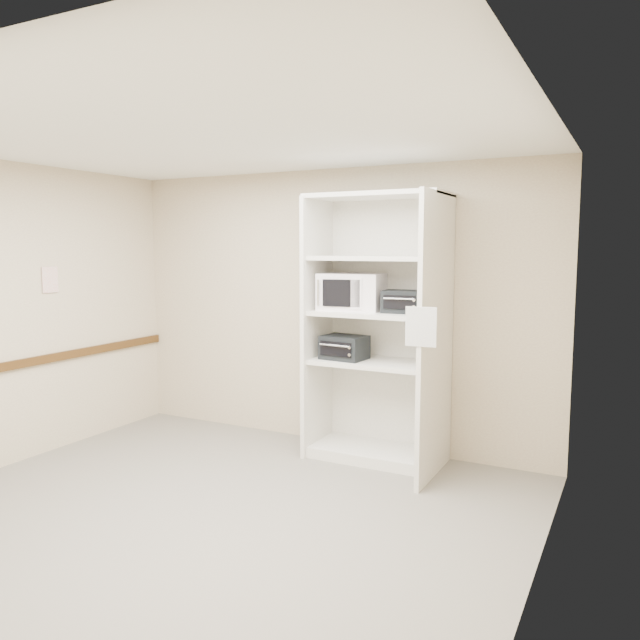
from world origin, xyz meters
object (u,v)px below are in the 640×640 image
at_px(toaster_oven_upper, 403,302).
at_px(toaster_oven_lower, 344,347).
at_px(shelving_unit, 382,338).
at_px(microwave, 352,292).

xyz_separation_m(toaster_oven_upper, toaster_oven_lower, (-0.54, -0.07, -0.44)).
xyz_separation_m(shelving_unit, toaster_oven_upper, (0.20, 0.01, 0.34)).
height_order(shelving_unit, toaster_oven_upper, shelving_unit).
bearing_deg(shelving_unit, toaster_oven_upper, 2.12).
relative_size(microwave, toaster_oven_upper, 1.64).
relative_size(microwave, toaster_oven_lower, 1.44).
relative_size(shelving_unit, microwave, 4.29).
xyz_separation_m(microwave, toaster_oven_lower, (-0.03, -0.09, -0.51)).
bearing_deg(shelving_unit, toaster_oven_lower, -170.41).
bearing_deg(toaster_oven_lower, microwave, 75.10).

